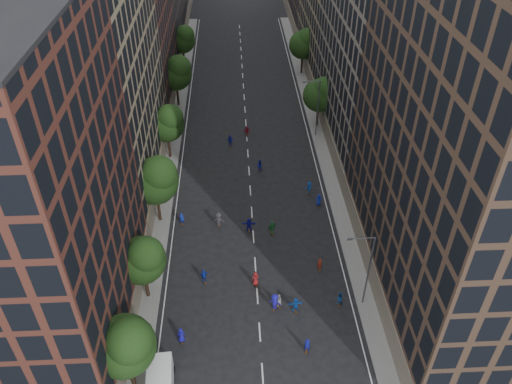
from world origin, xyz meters
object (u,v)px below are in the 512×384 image
Objects in this scene: streetlamp_near at (367,268)px; skater_1 at (307,345)px; streetlamp_far at (316,105)px; skater_2 at (339,298)px; cargo_van at (160,384)px; skater_0 at (181,335)px.

skater_1 is at bearing -139.25° from streetlamp_near.
skater_2 is (-2.18, -32.92, -4.40)m from streetlamp_far.
cargo_van is at bearing -114.52° from streetlamp_far.
streetlamp_near reaches higher than cargo_van.
skater_0 is at bearing 2.96° from skater_1.
skater_0 is at bearing 17.34° from skater_2.
skater_0 is (-17.76, -3.67, -4.34)m from streetlamp_near.
skater_0 is at bearing 71.46° from cargo_van.
skater_2 is (16.93, 8.97, -0.57)m from cargo_van.
skater_2 is at bearing -93.79° from streetlamp_far.
streetlamp_near is 18.64m from skater_0.
streetlamp_near is at bearing 20.91° from cargo_van.
streetlamp_far is (0.00, 33.00, 0.00)m from streetlamp_near.
cargo_van is at bearing 26.48° from skater_1.
streetlamp_near is 5.44× the size of skater_1.
skater_0 is 16.02m from skater_2.
skater_0 and skater_1 have the same top height.
streetlamp_near is 33.00m from streetlamp_far.
streetlamp_near reaches higher than skater_1.
cargo_van is at bearing 65.11° from skater_0.
streetlamp_far is 40.97m from skater_0.
streetlamp_near is at bearing -128.22° from skater_1.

